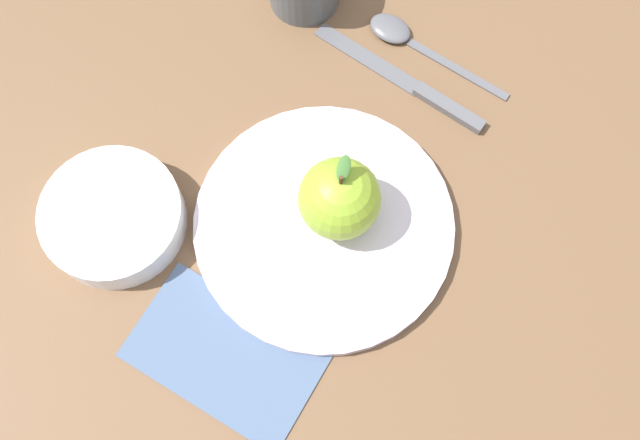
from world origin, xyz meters
TOP-DOWN VIEW (x-y plane):
  - ground_plane at (0.00, 0.00)m, footprint 2.40×2.40m
  - dinner_plate at (-0.04, 0.00)m, footprint 0.26×0.26m
  - apple at (-0.03, -0.01)m, footprint 0.08×0.08m
  - side_bowl at (-0.09, 0.20)m, footprint 0.14×0.14m
  - knife at (0.13, -0.05)m, footprint 0.09×0.21m
  - spoon at (0.19, -0.03)m, footprint 0.08×0.17m
  - linen_napkin at (-0.19, 0.06)m, footprint 0.15×0.20m

SIDE VIEW (x-z plane):
  - ground_plane at x=0.00m, z-range 0.00..0.00m
  - linen_napkin at x=-0.19m, z-range 0.00..0.00m
  - knife at x=0.13m, z-range 0.00..0.01m
  - spoon at x=0.19m, z-range 0.00..0.01m
  - dinner_plate at x=-0.04m, z-range 0.00..0.02m
  - side_bowl at x=-0.09m, z-range 0.00..0.04m
  - apple at x=-0.03m, z-range 0.01..0.10m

